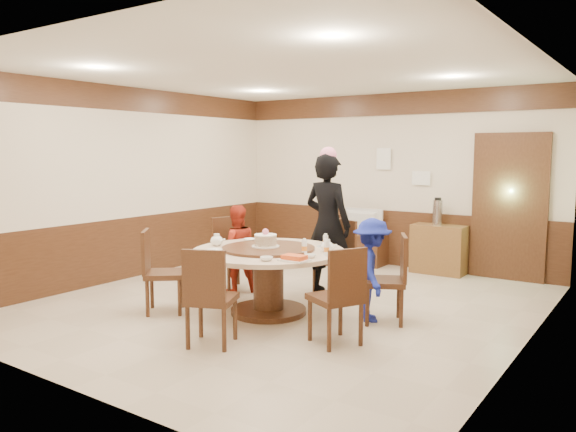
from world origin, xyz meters
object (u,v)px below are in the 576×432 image
Objects in this scene: person_red at (236,249)px; person_blue at (372,270)px; birthday_cake at (266,240)px; tv_stand at (360,249)px; banquet_table at (268,268)px; person_standing at (328,224)px; shrimp_platter at (294,258)px; thermos at (438,213)px; side_cabinet at (439,249)px; television at (360,222)px.

person_blue is at bearing 126.35° from person_red.
tv_stand is (-0.42, 3.18, -0.60)m from birthday_cake.
birthday_cake is at bearing 98.33° from person_red.
banquet_table is 0.95× the size of person_standing.
person_standing is at bearing 83.56° from birthday_cake.
banquet_table is at bearing 147.79° from shrimp_platter.
shrimp_platter is (0.66, -0.39, -0.08)m from birthday_cake.
thermos is (0.88, 3.21, 0.09)m from birthday_cake.
tv_stand is (-0.45, 3.18, -0.28)m from banquet_table.
person_red is at bearing 148.60° from shrimp_platter.
person_blue is 0.98m from shrimp_platter.
person_blue reaches higher than tv_stand.
birthday_cake is at bearing -106.03° from side_cabinet.
person_red is at bearing -100.92° from tv_stand.
person_red is at bearing -124.37° from thermos.
birthday_cake is (-1.14, -0.43, 0.28)m from person_blue.
shrimp_platter is 0.38× the size of side_cabinet.
birthday_cake is (-0.04, -0.00, 0.32)m from banquet_table.
television is at bearing 97.44° from birthday_cake.
birthday_cake is (0.92, -0.57, 0.27)m from person_red.
tv_stand is at bearing 97.44° from birthday_cake.
television is 1.38m from side_cabinet.
person_standing is 1.61× the size of person_blue.
person_red is (-0.96, 0.57, 0.05)m from banquet_table.
person_red is at bearing 78.78° from television.
tv_stand is 2.24× the size of thermos.
person_red is 2.07m from person_blue.
television is (-1.56, 2.75, 0.14)m from person_blue.
person_standing is 4.84× the size of thermos.
side_cabinet is (1.84, 2.64, -0.21)m from person_red.
side_cabinet is (-0.22, 2.78, -0.20)m from person_blue.
banquet_table is at bearing 97.82° from television.
side_cabinet is at bearing 85.85° from shrimp_platter.
banquet_table is 5.49× the size of birthday_cake.
television is at bearing -3.47° from person_blue.
birthday_cake is at bearing 97.14° from television.
banquet_table is at bearing 78.27° from person_blue.
person_red is 3.88× the size of shrimp_platter.
person_standing is at bearing 160.27° from person_red.
tv_stand is at bearing -69.80° from person_standing.
shrimp_platter is 3.73m from television.
person_blue is 3.17m from tv_stand.
person_blue is at bearing 59.68° from shrimp_platter.
person_standing reaches higher than person_blue.
banquet_table is 2.06× the size of tv_stand.
television is at bearing -178.68° from thermos.
banquet_table is 3.33m from side_cabinet.
tv_stand is (-0.55, 2.00, -0.67)m from person_standing.
shrimp_platter is at bearing 98.86° from person_red.
tv_stand is at bearing 98.12° from banquet_table.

